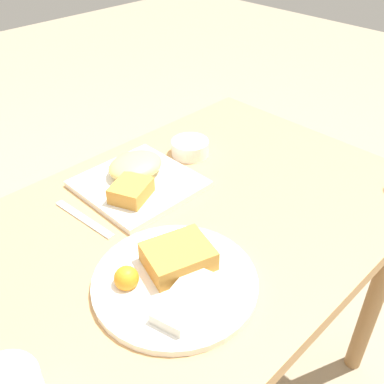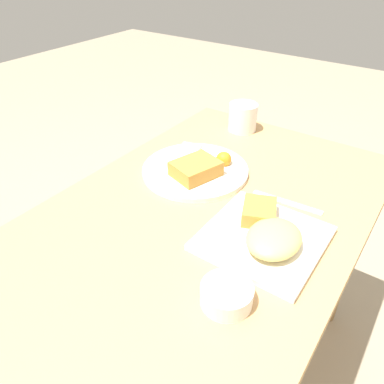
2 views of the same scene
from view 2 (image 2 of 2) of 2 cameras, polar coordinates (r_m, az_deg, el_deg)
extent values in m
plane|color=gray|center=(1.45, 1.27, -25.64)|extent=(8.00, 8.00, 0.00)
cube|color=tan|center=(0.91, 1.83, -3.75)|extent=(1.08, 0.69, 0.04)
cylinder|color=#9F7649|center=(1.43, 22.57, -8.92)|extent=(0.05, 0.05, 0.68)
cylinder|color=#9F7649|center=(1.57, 2.58, -1.14)|extent=(0.05, 0.05, 0.68)
cube|color=white|center=(0.83, 10.75, -6.94)|extent=(0.24, 0.24, 0.01)
ellipsoid|color=#EFCC6B|center=(0.79, 12.37, -6.92)|extent=(0.13, 0.11, 0.04)
cube|color=#C68938|center=(0.86, 10.19, -2.99)|extent=(0.11, 0.10, 0.04)
cylinder|color=white|center=(1.04, 0.50, 3.36)|extent=(0.29, 0.29, 0.01)
cube|color=#C68938|center=(1.00, 0.58, 3.58)|extent=(0.14, 0.12, 0.04)
cube|color=silver|center=(1.07, -1.09, 5.46)|extent=(0.14, 0.09, 0.02)
sphere|color=orange|center=(1.06, 4.85, 4.98)|extent=(0.04, 0.04, 0.04)
cylinder|color=white|center=(0.70, 5.29, -15.34)|extent=(0.10, 0.10, 0.04)
cylinder|color=#D1B775|center=(0.68, 5.36, -14.41)|extent=(0.08, 0.08, 0.00)
cube|color=silver|center=(0.95, 14.28, -1.55)|extent=(0.03, 0.18, 0.00)
cylinder|color=white|center=(1.28, 7.73, 11.23)|extent=(0.09, 0.09, 0.09)
camera|label=1|loc=(1.43, -5.81, 36.79)|focal=42.00mm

